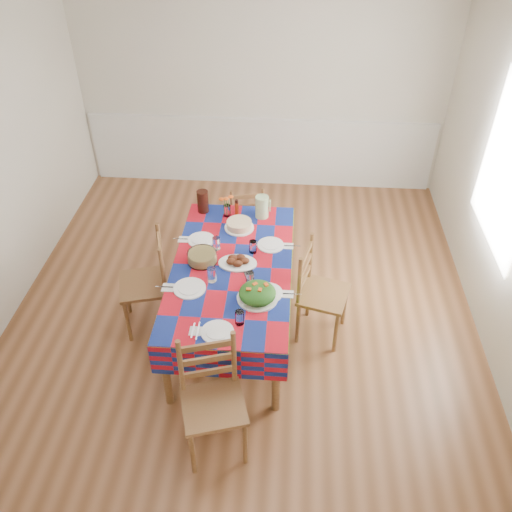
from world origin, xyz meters
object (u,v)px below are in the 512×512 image
at_px(dining_table, 232,273).
at_px(tea_pitcher, 203,201).
at_px(chair_right, 319,293).
at_px(chair_near, 212,400).
at_px(meat_platter, 237,261).
at_px(chair_left, 148,283).
at_px(green_pitcher, 262,207).
at_px(chair_far, 246,218).

bearing_deg(dining_table, tea_pitcher, 114.16).
bearing_deg(chair_right, chair_near, 162.52).
xyz_separation_m(meat_platter, chair_left, (-0.82, -0.02, -0.29)).
distance_m(green_pitcher, chair_right, 1.04).
height_order(dining_table, chair_right, chair_right).
bearing_deg(chair_right, green_pitcher, 51.00).
bearing_deg(green_pitcher, chair_left, -141.60).
relative_size(green_pitcher, chair_right, 0.23).
distance_m(green_pitcher, chair_left, 1.31).
distance_m(chair_near, chair_left, 1.45).
height_order(chair_near, chair_right, chair_near).
xyz_separation_m(chair_near, chair_left, (-0.76, 1.24, -0.00)).
bearing_deg(tea_pitcher, meat_platter, -62.29).
bearing_deg(meat_platter, chair_near, -92.71).
xyz_separation_m(chair_left, chair_right, (1.55, -0.00, -0.01)).
relative_size(meat_platter, chair_far, 0.39).
relative_size(tea_pitcher, chair_near, 0.22).
relative_size(dining_table, green_pitcher, 8.72).
bearing_deg(dining_table, green_pitcher, 75.20).
bearing_deg(chair_far, chair_right, 108.65).
bearing_deg(chair_near, chair_right, 40.79).
xyz_separation_m(tea_pitcher, chair_right, (1.15, -0.83, -0.39)).
bearing_deg(green_pitcher, chair_near, -96.31).
relative_size(meat_platter, chair_left, 0.34).
distance_m(green_pitcher, chair_near, 2.06).
bearing_deg(green_pitcher, tea_pitcher, 175.13).
height_order(tea_pitcher, chair_right, tea_pitcher).
height_order(tea_pitcher, chair_near, chair_near).
bearing_deg(chair_near, dining_table, 72.71).
bearing_deg(chair_right, chair_left, 105.04).
bearing_deg(chair_right, chair_far, 47.24).
bearing_deg(chair_left, tea_pitcher, 138.48).
distance_m(tea_pitcher, chair_right, 1.48).
height_order(dining_table, chair_near, chair_near).
bearing_deg(green_pitcher, chair_right, -54.07).
relative_size(dining_table, chair_left, 1.93).
bearing_deg(tea_pitcher, chair_far, 44.98).
bearing_deg(chair_far, green_pitcher, 101.09).
xyz_separation_m(dining_table, meat_platter, (0.05, 0.04, 0.11)).
relative_size(dining_table, meat_platter, 5.74).
relative_size(tea_pitcher, chair_right, 0.23).
relative_size(chair_far, chair_right, 0.88).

